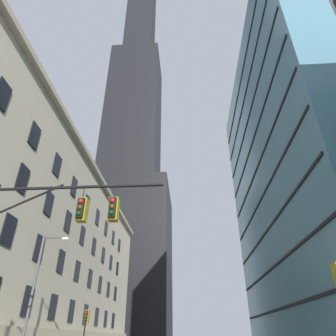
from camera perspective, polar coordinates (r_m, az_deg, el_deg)
The scene contains 6 objects.
station_building at distance 39.64m, azimuth -25.79°, elevation -12.47°, with size 13.01×64.64×22.82m.
dark_skyscraper at distance 119.03m, azimuth -6.91°, elevation 4.11°, with size 29.74×29.74×224.86m.
glass_office_midrise at distance 42.48m, azimuth 27.74°, elevation -0.08°, with size 17.10×34.77×40.24m.
traffic_signal_mast at distance 13.67m, azimuth -21.32°, elevation -10.83°, with size 7.81×0.63×7.46m.
traffic_light_far_left at distance 30.42m, azimuth -15.46°, elevation -26.11°, with size 0.40×0.63×3.51m.
street_lamppost at distance 22.60m, azimuth -23.63°, elevation -19.46°, with size 1.92×0.32×7.62m.
Camera 1 is at (1.93, -6.98, 1.46)m, focal length 31.73 mm.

